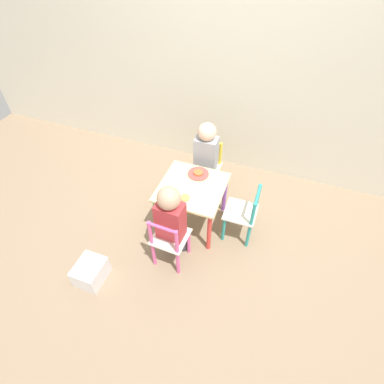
{
  "coord_description": "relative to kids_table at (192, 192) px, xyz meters",
  "views": [
    {
      "loc": [
        0.61,
        -1.66,
        2.17
      ],
      "look_at": [
        0.0,
        0.0,
        0.38
      ],
      "focal_mm": 28.0,
      "sensor_mm": 36.0,
      "label": 1
    }
  ],
  "objects": [
    {
      "name": "house_wall",
      "position": [
        0.0,
        0.97,
        0.93
      ],
      "size": [
        6.0,
        0.06,
        2.6
      ],
      "color": "beige",
      "rests_on": "ground_plane"
    },
    {
      "name": "child_back",
      "position": [
        -0.01,
        0.39,
        0.1
      ],
      "size": [
        0.2,
        0.22,
        0.8
      ],
      "rotation": [
        0.0,
        0.0,
        0.03
      ],
      "color": "#38383D",
      "rests_on": "ground_plane"
    },
    {
      "name": "chair_teal",
      "position": [
        0.45,
        0.01,
        -0.11
      ],
      "size": [
        0.26,
        0.26,
        0.54
      ],
      "rotation": [
        0.0,
        0.0,
        -1.56
      ],
      "color": "silver",
      "rests_on": "ground_plane"
    },
    {
      "name": "storage_bin",
      "position": [
        -0.54,
        -0.81,
        -0.29
      ],
      "size": [
        0.2,
        0.24,
        0.17
      ],
      "color": "silver",
      "rests_on": "ground_plane"
    },
    {
      "name": "plate_back",
      "position": [
        0.0,
        0.16,
        0.08
      ],
      "size": [
        0.18,
        0.18,
        0.03
      ],
      "color": "#E54C47",
      "rests_on": "kids_table"
    },
    {
      "name": "child_front",
      "position": [
        -0.02,
        -0.39,
        0.1
      ],
      "size": [
        0.21,
        0.22,
        0.78
      ],
      "rotation": [
        0.0,
        0.0,
        -3.19
      ],
      "color": "#38383D",
      "rests_on": "ground_plane"
    },
    {
      "name": "kids_table",
      "position": [
        0.0,
        0.0,
        0.0
      ],
      "size": [
        0.53,
        0.53,
        0.45
      ],
      "color": "beige",
      "rests_on": "ground_plane"
    },
    {
      "name": "chair_yellow",
      "position": [
        -0.01,
        0.45,
        -0.11
      ],
      "size": [
        0.27,
        0.27,
        0.54
      ],
      "rotation": [
        0.0,
        0.0,
        0.03
      ],
      "color": "silver",
      "rests_on": "ground_plane"
    },
    {
      "name": "ground_plane",
      "position": [
        0.0,
        0.0,
        -0.37
      ],
      "size": [
        6.0,
        6.0,
        0.0
      ],
      "primitive_type": "plane",
      "color": "#8C755B"
    },
    {
      "name": "plate_front",
      "position": [
        -0.0,
        -0.16,
        0.08
      ],
      "size": [
        0.16,
        0.16,
        0.03
      ],
      "color": "white",
      "rests_on": "kids_table"
    },
    {
      "name": "chair_pink",
      "position": [
        -0.02,
        -0.45,
        -0.11
      ],
      "size": [
        0.27,
        0.27,
        0.54
      ],
      "rotation": [
        0.0,
        0.0,
        -3.19
      ],
      "color": "silver",
      "rests_on": "ground_plane"
    }
  ]
}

